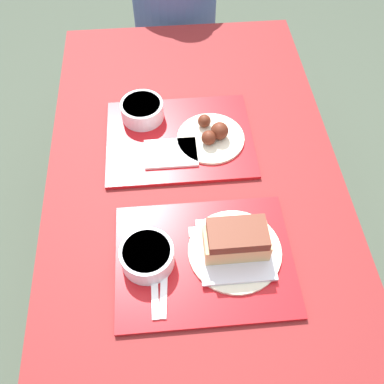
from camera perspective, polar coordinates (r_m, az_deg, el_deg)
name	(u,v)px	position (r m, az deg, el deg)	size (l,w,h in m)	color
ground_plane	(195,300)	(1.81, 0.44, -14.17)	(12.00, 12.00, 0.00)	#424C3D
picnic_table	(197,216)	(1.23, 0.63, -3.24)	(0.82, 1.56, 0.75)	maroon
picnic_bench_far	(177,69)	(2.11, -2.04, 16.10)	(0.78, 0.28, 0.44)	maroon
tray_near	(206,260)	(1.04, 1.84, -9.03)	(0.43, 0.33, 0.01)	#B21419
tray_far	(180,139)	(1.27, -1.66, 7.12)	(0.43, 0.33, 0.01)	#B21419
bowl_coleslaw_near	(147,255)	(1.01, -6.00, -8.41)	(0.13, 0.13, 0.05)	silver
brisket_sandwich_plate	(236,244)	(1.02, 5.87, -6.93)	(0.23, 0.23, 0.10)	beige
plastic_fork_near	(154,284)	(1.01, -5.03, -12.06)	(0.02, 0.17, 0.00)	white
plastic_knife_near	(164,283)	(1.01, -3.76, -11.98)	(0.03, 0.17, 0.00)	white
condiment_packet	(196,232)	(1.07, 0.52, -5.35)	(0.04, 0.03, 0.01)	#A59E93
bowl_coleslaw_far	(142,110)	(1.31, -6.66, 10.85)	(0.13, 0.13, 0.05)	silver
wings_plate_far	(212,135)	(1.25, 2.65, 7.64)	(0.20, 0.20, 0.06)	beige
napkin_far	(171,153)	(1.22, -2.85, 5.22)	(0.15, 0.10, 0.01)	white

